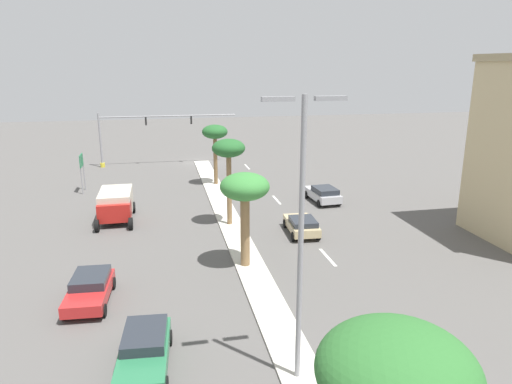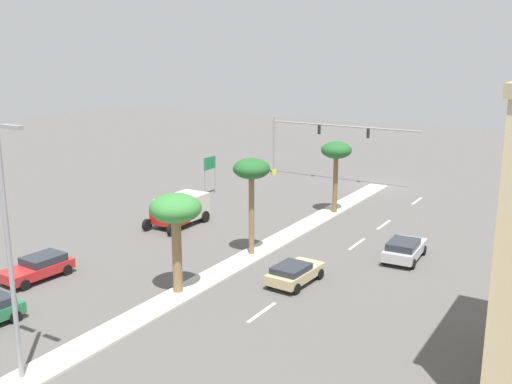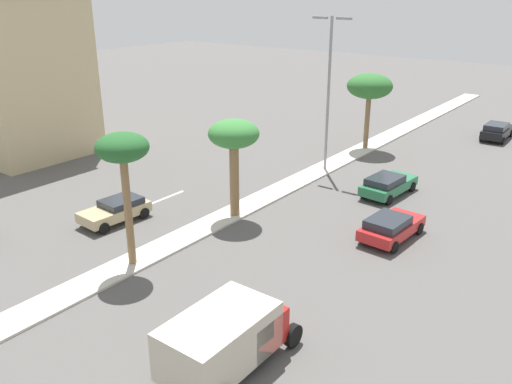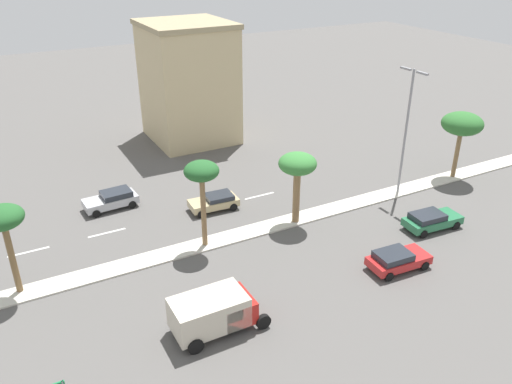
% 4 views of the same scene
% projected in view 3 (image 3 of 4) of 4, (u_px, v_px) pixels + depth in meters
% --- Properties ---
extents(ground_plane, '(160.00, 160.00, 0.00)m').
position_uv_depth(ground_plane, '(220.00, 220.00, 30.81)').
color(ground_plane, '#565451').
extents(median_curb, '(1.80, 78.81, 0.12)m').
position_uv_depth(median_curb, '(302.00, 179.00, 37.31)').
color(median_curb, beige).
rests_on(median_curb, ground).
extents(lane_stripe_far, '(0.20, 2.80, 0.01)m').
position_uv_depth(lane_stripe_far, '(168.00, 197.00, 34.22)').
color(lane_stripe_far, silver).
rests_on(lane_stripe_far, ground).
extents(commercial_building, '(9.27, 8.63, 12.44)m').
position_uv_depth(commercial_building, '(18.00, 75.00, 41.32)').
color(commercial_building, '#C6B284').
rests_on(commercial_building, ground).
extents(palm_tree_far, '(2.42, 2.42, 6.45)m').
position_uv_depth(palm_tree_far, '(123.00, 153.00, 23.88)').
color(palm_tree_far, olive).
rests_on(palm_tree_far, median_curb).
extents(palm_tree_outboard, '(2.88, 2.88, 5.66)m').
position_uv_depth(palm_tree_outboard, '(234.00, 138.00, 29.72)').
color(palm_tree_outboard, olive).
rests_on(palm_tree_outboard, median_curb).
extents(palm_tree_center, '(3.64, 3.64, 6.10)m').
position_uv_depth(palm_tree_center, '(370.00, 87.00, 42.61)').
color(palm_tree_center, olive).
rests_on(palm_tree_center, median_curb).
extents(street_lamp_far, '(2.90, 0.24, 10.70)m').
position_uv_depth(street_lamp_far, '(329.00, 84.00, 37.05)').
color(street_lamp_far, gray).
rests_on(street_lamp_far, median_curb).
extents(sedan_tan_rear, '(2.18, 4.03, 1.25)m').
position_uv_depth(sedan_tan_rear, '(116.00, 210.00, 30.51)').
color(sedan_tan_rear, tan).
rests_on(sedan_tan_rear, ground).
extents(sedan_red_outboard, '(2.27, 4.30, 1.35)m').
position_uv_depth(sedan_red_outboard, '(391.00, 227.00, 28.28)').
color(sedan_red_outboard, red).
rests_on(sedan_red_outboard, ground).
extents(sedan_green_left, '(2.29, 4.60, 1.35)m').
position_uv_depth(sedan_green_left, '(388.00, 184.00, 34.32)').
color(sedan_green_left, '#287047').
rests_on(sedan_green_left, ground).
extents(sedan_black_right, '(2.01, 4.45, 1.48)m').
position_uv_depth(sedan_black_right, '(497.00, 131.00, 47.02)').
color(sedan_black_right, black).
rests_on(sedan_black_right, ground).
extents(box_truck, '(2.66, 5.32, 2.27)m').
position_uv_depth(box_truck, '(227.00, 336.00, 18.49)').
color(box_truck, '#B21E19').
rests_on(box_truck, ground).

